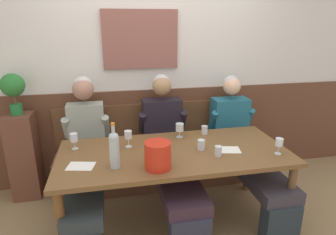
# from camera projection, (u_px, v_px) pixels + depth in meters

# --- Properties ---
(ground_plane) EXTENTS (6.80, 6.80, 0.02)m
(ground_plane) POSITION_uv_depth(u_px,v_px,m) (176.00, 228.00, 2.74)
(ground_plane) COLOR #8E724C
(ground_plane) RESTS_ON ground
(room_wall_back) EXTENTS (6.80, 0.12, 2.80)m
(room_wall_back) POSITION_uv_depth(u_px,v_px,m) (155.00, 62.00, 3.31)
(room_wall_back) COLOR silver
(room_wall_back) RESTS_ON ground
(wood_wainscot_panel) EXTENTS (6.80, 0.03, 1.09)m
(wood_wainscot_panel) POSITION_uv_depth(u_px,v_px,m) (157.00, 134.00, 3.53)
(wood_wainscot_panel) COLOR brown
(wood_wainscot_panel) RESTS_ON ground
(wall_bench) EXTENTS (2.32, 0.42, 0.94)m
(wall_bench) POSITION_uv_depth(u_px,v_px,m) (160.00, 161.00, 3.42)
(wall_bench) COLOR brown
(wall_bench) RESTS_ON ground
(dining_table) EXTENTS (2.02, 0.92, 0.74)m
(dining_table) POSITION_uv_depth(u_px,v_px,m) (174.00, 159.00, 2.61)
(dining_table) COLOR brown
(dining_table) RESTS_ON ground
(person_left_seat) EXTENTS (0.48, 1.36, 1.31)m
(person_left_seat) POSITION_uv_depth(u_px,v_px,m) (86.00, 153.00, 2.78)
(person_left_seat) COLOR #332E33
(person_left_seat) RESTS_ON ground
(person_center_right_seat) EXTENTS (0.53, 1.36, 1.30)m
(person_center_right_seat) POSITION_uv_depth(u_px,v_px,m) (169.00, 149.00, 2.94)
(person_center_right_seat) COLOR #2C3041
(person_center_right_seat) RESTS_ON ground
(person_center_left_seat) EXTENTS (0.52, 1.36, 1.26)m
(person_center_left_seat) POSITION_uv_depth(u_px,v_px,m) (243.00, 143.00, 3.11)
(person_center_left_seat) COLOR #242E36
(person_center_left_seat) RESTS_ON ground
(ice_bucket) EXTENTS (0.21, 0.21, 0.22)m
(ice_bucket) POSITION_uv_depth(u_px,v_px,m) (158.00, 155.00, 2.26)
(ice_bucket) COLOR red
(ice_bucket) RESTS_ON dining_table
(wine_bottle_clear_water) EXTENTS (0.08, 0.08, 0.37)m
(wine_bottle_clear_water) POSITION_uv_depth(u_px,v_px,m) (114.00, 149.00, 2.25)
(wine_bottle_clear_water) COLOR #B0BFC1
(wine_bottle_clear_water) RESTS_ON dining_table
(wine_glass_right_end) EXTENTS (0.08, 0.08, 0.14)m
(wine_glass_right_end) POSITION_uv_depth(u_px,v_px,m) (180.00, 128.00, 2.88)
(wine_glass_right_end) COLOR silver
(wine_glass_right_end) RESTS_ON dining_table
(wine_glass_mid_right) EXTENTS (0.07, 0.07, 0.14)m
(wine_glass_mid_right) POSITION_uv_depth(u_px,v_px,m) (279.00, 143.00, 2.50)
(wine_glass_mid_right) COLOR silver
(wine_glass_mid_right) RESTS_ON dining_table
(wine_glass_center_front) EXTENTS (0.07, 0.07, 0.16)m
(wine_glass_center_front) POSITION_uv_depth(u_px,v_px,m) (128.00, 135.00, 2.64)
(wine_glass_center_front) COLOR silver
(wine_glass_center_front) RESTS_ON dining_table
(wine_glass_near_bucket) EXTENTS (0.07, 0.07, 0.15)m
(wine_glass_near_bucket) POSITION_uv_depth(u_px,v_px,m) (74.00, 138.00, 2.60)
(wine_glass_near_bucket) COLOR silver
(wine_glass_near_bucket) RESTS_ON dining_table
(water_tumbler_right) EXTENTS (0.06, 0.06, 0.09)m
(water_tumbler_right) POSITION_uv_depth(u_px,v_px,m) (218.00, 151.00, 2.48)
(water_tumbler_right) COLOR silver
(water_tumbler_right) RESTS_ON dining_table
(water_tumbler_center) EXTENTS (0.07, 0.07, 0.09)m
(water_tumbler_center) POSITION_uv_depth(u_px,v_px,m) (201.00, 145.00, 2.60)
(water_tumbler_center) COLOR silver
(water_tumbler_center) RESTS_ON dining_table
(water_tumbler_left) EXTENTS (0.06, 0.06, 0.09)m
(water_tumbler_left) POSITION_uv_depth(u_px,v_px,m) (204.00, 130.00, 2.97)
(water_tumbler_left) COLOR silver
(water_tumbler_left) RESTS_ON dining_table
(tasting_sheet_left_guest) EXTENTS (0.24, 0.19, 0.00)m
(tasting_sheet_left_guest) POSITION_uv_depth(u_px,v_px,m) (228.00, 150.00, 2.61)
(tasting_sheet_left_guest) COLOR white
(tasting_sheet_left_guest) RESTS_ON dining_table
(tasting_sheet_right_guest) EXTENTS (0.24, 0.19, 0.00)m
(tasting_sheet_right_guest) POSITION_uv_depth(u_px,v_px,m) (81.00, 166.00, 2.31)
(tasting_sheet_right_guest) COLOR white
(tasting_sheet_right_guest) RESTS_ON dining_table
(corner_pedestal) EXTENTS (0.28, 0.28, 0.94)m
(corner_pedestal) POSITION_uv_depth(u_px,v_px,m) (24.00, 156.00, 3.11)
(corner_pedestal) COLOR brown
(corner_pedestal) RESTS_ON ground
(potted_plant) EXTENTS (0.23, 0.23, 0.42)m
(potted_plant) POSITION_uv_depth(u_px,v_px,m) (13.00, 88.00, 2.87)
(potted_plant) COLOR #216D35
(potted_plant) RESTS_ON corner_pedestal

